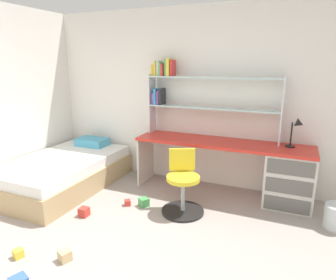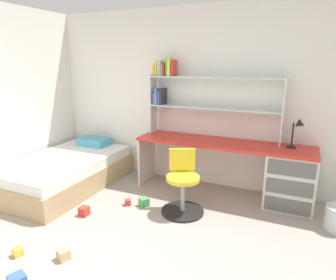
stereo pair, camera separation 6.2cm
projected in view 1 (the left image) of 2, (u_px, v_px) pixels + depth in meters
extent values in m
cube|color=white|center=(205.00, 99.00, 4.26)|extent=(5.89, 0.06, 2.55)
cube|color=red|center=(222.00, 143.00, 3.98)|extent=(2.35, 0.56, 0.04)
cube|color=beige|center=(289.00, 179.00, 3.74)|extent=(0.58, 0.53, 0.71)
cube|color=beige|center=(146.00, 159.00, 4.52)|extent=(0.03, 0.50, 0.71)
cube|color=#5E5B57|center=(286.00, 205.00, 3.56)|extent=(0.52, 0.01, 0.18)
cube|color=#5E5B57|center=(288.00, 187.00, 3.50)|extent=(0.52, 0.01, 0.18)
cube|color=#5E5B57|center=(291.00, 168.00, 3.44)|extent=(0.52, 0.01, 0.18)
cube|color=silver|center=(152.00, 104.00, 4.43)|extent=(0.02, 0.22, 0.87)
cube|color=silver|center=(282.00, 112.00, 3.73)|extent=(0.02, 0.22, 0.87)
cube|color=silver|center=(211.00, 108.00, 4.08)|extent=(1.81, 0.22, 0.02)
cube|color=silver|center=(213.00, 78.00, 3.97)|extent=(1.81, 0.22, 0.02)
cube|color=purple|center=(155.00, 98.00, 4.39)|extent=(0.03, 0.16, 0.16)
cube|color=#338CBF|center=(157.00, 96.00, 4.37)|extent=(0.04, 0.19, 0.23)
cube|color=purple|center=(160.00, 97.00, 4.35)|extent=(0.03, 0.17, 0.20)
cube|color=#26262D|center=(162.00, 96.00, 4.33)|extent=(0.04, 0.19, 0.23)
cube|color=gold|center=(154.00, 70.00, 4.28)|extent=(0.03, 0.15, 0.16)
cube|color=yellow|center=(157.00, 68.00, 4.26)|extent=(0.02, 0.16, 0.21)
cube|color=beige|center=(159.00, 68.00, 4.25)|extent=(0.04, 0.13, 0.21)
cube|color=#4CA559|center=(162.00, 69.00, 4.24)|extent=(0.03, 0.18, 0.18)
cube|color=red|center=(164.00, 70.00, 4.22)|extent=(0.03, 0.20, 0.17)
cube|color=#4CA559|center=(167.00, 67.00, 4.20)|extent=(0.04, 0.14, 0.24)
cube|color=yellow|center=(170.00, 67.00, 4.18)|extent=(0.04, 0.19, 0.24)
cube|color=red|center=(173.00, 68.00, 4.17)|extent=(0.03, 0.16, 0.22)
cylinder|color=black|center=(290.00, 146.00, 3.73)|extent=(0.12, 0.12, 0.02)
cylinder|color=black|center=(291.00, 134.00, 3.69)|extent=(0.02, 0.02, 0.30)
cone|color=black|center=(300.00, 124.00, 3.58)|extent=(0.12, 0.11, 0.13)
cylinder|color=black|center=(183.00, 211.00, 3.62)|extent=(0.52, 0.52, 0.03)
cylinder|color=#A5A8AD|center=(183.00, 196.00, 3.57)|extent=(0.05, 0.05, 0.42)
cylinder|color=yellow|center=(183.00, 178.00, 3.51)|extent=(0.40, 0.40, 0.05)
cube|color=yellow|center=(182.00, 159.00, 3.64)|extent=(0.31, 0.17, 0.28)
cube|color=tan|center=(64.00, 177.00, 4.35)|extent=(1.19, 1.93, 0.30)
cube|color=white|center=(62.00, 162.00, 4.29)|extent=(1.13, 1.87, 0.14)
cube|color=#4CA5CC|center=(92.00, 142.00, 4.89)|extent=(0.50, 0.32, 0.12)
cube|color=gold|center=(18.00, 254.00, 2.78)|extent=(0.10, 0.10, 0.08)
cube|color=#479E51|center=(144.00, 202.00, 3.77)|extent=(0.15, 0.15, 0.11)
cube|color=red|center=(84.00, 212.00, 3.53)|extent=(0.11, 0.11, 0.11)
cube|color=tan|center=(65.00, 256.00, 2.73)|extent=(0.13, 0.13, 0.10)
cube|color=red|center=(128.00, 203.00, 3.79)|extent=(0.10, 0.10, 0.07)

